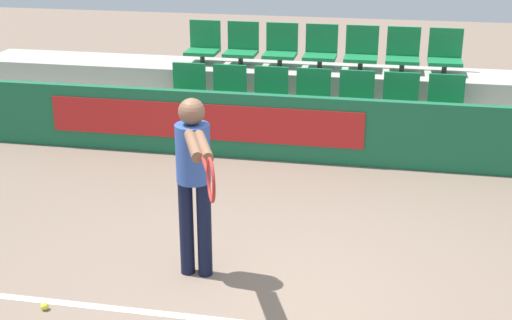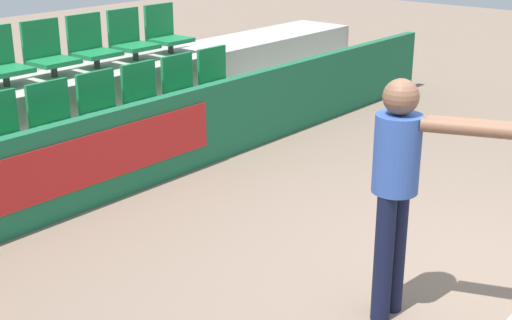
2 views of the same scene
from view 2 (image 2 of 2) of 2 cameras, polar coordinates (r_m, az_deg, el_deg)
ground_plane at (r=5.44m, az=17.39°, el=-10.58°), size 30.00×30.00×0.00m
barrier_wall at (r=7.13m, az=-8.83°, el=1.26°), size 10.63×0.14×0.87m
bleacher_tier_front at (r=7.62m, az=-11.22°, el=0.61°), size 10.23×0.91×0.44m
bleacher_tier_middle at (r=8.26m, az=-15.34°, el=3.39°), size 10.23×0.91×0.89m
stadium_chair_1 at (r=6.96m, az=-19.61°, el=2.17°), size 0.47×0.44×0.61m
stadium_chair_2 at (r=7.25m, az=-15.69°, el=3.27°), size 0.47×0.44×0.61m
stadium_chair_3 at (r=7.58m, az=-12.07°, el=4.26°), size 0.47×0.44×0.61m
stadium_chair_4 at (r=7.93m, az=-8.77°, el=5.15°), size 0.47×0.44×0.61m
stadium_chair_5 at (r=8.32m, az=-5.75°, el=5.95°), size 0.47×0.44×0.61m
stadium_chair_6 at (r=8.72m, az=-2.99°, el=6.67°), size 0.47×0.44×0.61m
stadium_chair_9 at (r=7.90m, az=-19.81°, el=7.49°), size 0.47×0.44×0.61m
stadium_chair_10 at (r=8.21m, az=-16.30°, el=8.26°), size 0.47×0.44×0.61m
stadium_chair_11 at (r=8.54m, az=-13.05°, el=8.96°), size 0.47×0.44×0.61m
stadium_chair_12 at (r=8.89m, az=-10.03°, el=9.57°), size 0.47×0.44×0.61m
stadium_chair_13 at (r=9.27m, az=-7.24°, el=10.11°), size 0.47×0.44×0.61m
tennis_player at (r=4.66m, az=11.95°, el=-1.30°), size 0.67×1.39×1.66m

